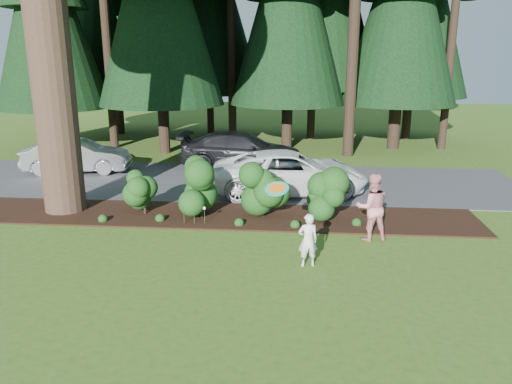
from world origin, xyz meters
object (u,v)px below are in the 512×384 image
car_silver_wagon (77,156)px  frisbee (277,189)px  car_dark_suv (242,150)px  child (308,240)px  car_white_suv (290,172)px  adult (372,207)px

car_silver_wagon → frisbee: (8.59, -8.29, 1.05)m
car_dark_suv → child: size_ratio=4.14×
car_silver_wagon → car_dark_suv: bearing=-87.3°
car_white_suv → child: (0.53, -6.17, -0.14)m
child → frisbee: size_ratio=2.18×
car_silver_wagon → adult: bearing=-130.8°
car_silver_wagon → car_dark_suv: 6.80m
car_white_suv → adult: (2.21, -4.33, 0.13)m
car_silver_wagon → adult: size_ratio=2.34×
car_white_suv → frisbee: (-0.21, -5.92, 1.01)m
car_silver_wagon → car_dark_suv: car_dark_suv is taller
car_dark_suv → frisbee: bearing=-168.2°
car_white_suv → car_silver_wagon: bearing=66.7°
car_silver_wagon → adult: (11.00, -6.69, 0.18)m
car_dark_suv → adult: bearing=-151.3°
adult → car_silver_wagon: bearing=-41.7°
child → car_white_suv: bearing=-97.9°
car_silver_wagon → car_dark_suv: (6.65, 1.43, 0.07)m
child → car_dark_suv: bearing=-87.8°
car_silver_wagon → car_white_suv: car_white_suv is taller
car_white_suv → frisbee: frisbee is taller
frisbee → car_silver_wagon: bearing=136.0°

